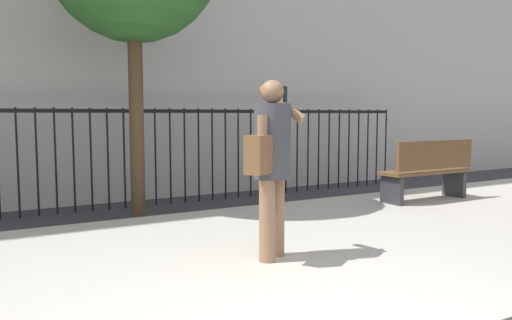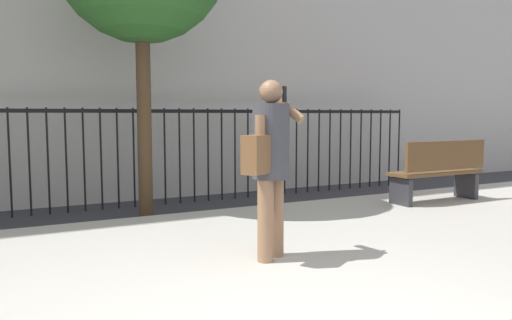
{
  "view_description": "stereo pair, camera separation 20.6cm",
  "coord_description": "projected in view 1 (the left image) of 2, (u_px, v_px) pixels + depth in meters",
  "views": [
    {
      "loc": [
        -1.68,
        -1.93,
        1.5
      ],
      "look_at": [
        0.7,
        2.24,
        1.05
      ],
      "focal_mm": 34.74,
      "sensor_mm": 36.0,
      "label": 1
    },
    {
      "loc": [
        -1.5,
        -2.03,
        1.5
      ],
      "look_at": [
        0.7,
        2.24,
        1.05
      ],
      "focal_mm": 34.74,
      "sensor_mm": 36.0,
      "label": 2
    }
  ],
  "objects": [
    {
      "name": "street_bench",
      "position": [
        429.0,
        169.0,
        7.7
      ],
      "size": [
        1.6,
        0.45,
        0.95
      ],
      "color": "brown",
      "rests_on": "sidewalk"
    },
    {
      "name": "pedestrian_on_phone",
      "position": [
        271.0,
        156.0,
        4.53
      ],
      "size": [
        0.72,
        0.62,
        1.66
      ],
      "color": "#936B4C",
      "rests_on": "sidewalk"
    },
    {
      "name": "iron_fence",
      "position": [
        99.0,
        145.0,
        7.64
      ],
      "size": [
        12.03,
        0.04,
        1.6
      ],
      "color": "black",
      "rests_on": "ground"
    },
    {
      "name": "sidewalk",
      "position": [
        192.0,
        270.0,
        4.53
      ],
      "size": [
        28.0,
        4.4,
        0.15
      ],
      "primitive_type": "cube",
      "color": "#B2ADA3",
      "rests_on": "ground"
    }
  ]
}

